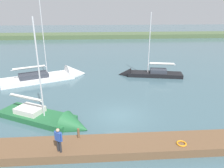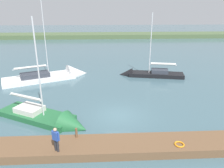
% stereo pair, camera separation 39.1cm
% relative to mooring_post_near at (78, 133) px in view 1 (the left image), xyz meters
% --- Properties ---
extents(ground_plane, '(200.00, 200.00, 0.00)m').
position_rel_mooring_post_near_xyz_m(ground_plane, '(-3.23, -4.02, -0.93)').
color(ground_plane, '#42606B').
extents(far_shoreline, '(180.00, 8.00, 2.40)m').
position_rel_mooring_post_near_xyz_m(far_shoreline, '(-3.23, -55.18, -0.93)').
color(far_shoreline, '#4C603D').
rests_on(far_shoreline, ground_plane).
extents(dock_pier, '(21.55, 2.23, 0.59)m').
position_rel_mooring_post_near_xyz_m(dock_pier, '(-3.23, 0.78, -0.64)').
color(dock_pier, brown).
rests_on(dock_pier, ground_plane).
extents(mooring_post_near, '(0.16, 0.16, 0.69)m').
position_rel_mooring_post_near_xyz_m(mooring_post_near, '(0.00, 0.00, 0.00)').
color(mooring_post_near, brown).
rests_on(mooring_post_near, dock_pier).
extents(life_ring_buoy, '(0.66, 0.66, 0.10)m').
position_rel_mooring_post_near_xyz_m(life_ring_buoy, '(-6.75, 1.22, -0.30)').
color(life_ring_buoy, orange).
rests_on(life_ring_buoy, dock_pier).
extents(sailboat_inner_slip, '(8.93, 3.64, 9.37)m').
position_rel_mooring_post_near_xyz_m(sailboat_inner_slip, '(-8.06, -15.26, -0.82)').
color(sailboat_inner_slip, black).
rests_on(sailboat_inner_slip, ground_plane).
extents(sailboat_behind_pier, '(11.19, 7.08, 11.99)m').
position_rel_mooring_post_near_xyz_m(sailboat_behind_pier, '(4.15, -15.07, -0.76)').
color(sailboat_behind_pier, white).
rests_on(sailboat_behind_pier, ground_plane).
extents(sailboat_mid_channel, '(8.48, 5.89, 9.45)m').
position_rel_mooring_post_near_xyz_m(sailboat_mid_channel, '(2.39, -3.20, -0.77)').
color(sailboat_mid_channel, '#236638').
rests_on(sailboat_mid_channel, ground_plane).
extents(person_on_dock, '(0.53, 0.44, 1.63)m').
position_rel_mooring_post_near_xyz_m(person_on_dock, '(1.06, 1.43, 0.59)').
color(person_on_dock, '#28282D').
rests_on(person_on_dock, dock_pier).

